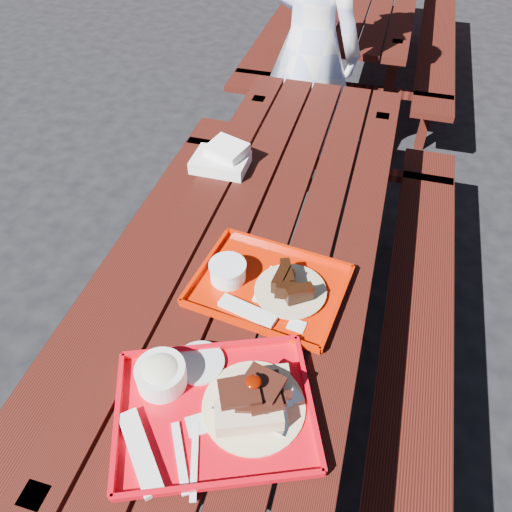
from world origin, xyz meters
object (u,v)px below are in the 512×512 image
at_px(picnic_table_near, 267,277).
at_px(picnic_table_far, 362,12).
at_px(far_tray, 266,285).
at_px(person, 310,46).
at_px(near_tray, 214,398).

xyz_separation_m(picnic_table_near, picnic_table_far, (0.00, 2.80, 0.00)).
distance_m(far_tray, person, 1.71).
bearing_deg(near_tray, person, 94.81).
xyz_separation_m(picnic_table_far, person, (-0.15, -1.32, 0.26)).
xyz_separation_m(picnic_table_near, person, (-0.15, 1.48, 0.26)).
relative_size(far_tray, person, 0.31).
bearing_deg(near_tray, picnic_table_near, 92.27).
xyz_separation_m(near_tray, far_tray, (0.03, 0.42, -0.01)).
height_order(picnic_table_far, far_tray, far_tray).
distance_m(picnic_table_far, near_tray, 3.44).
relative_size(picnic_table_near, picnic_table_far, 1.00).
distance_m(near_tray, far_tray, 0.42).
relative_size(picnic_table_far, far_tray, 4.81).
relative_size(near_tray, person, 0.37).
bearing_deg(picnic_table_near, picnic_table_far, 90.00).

